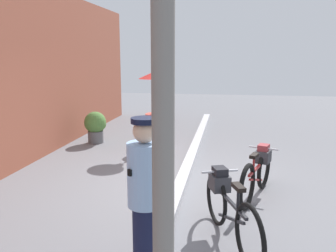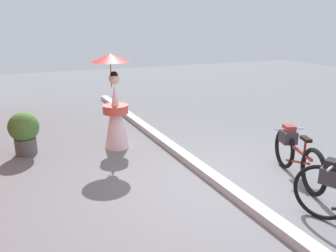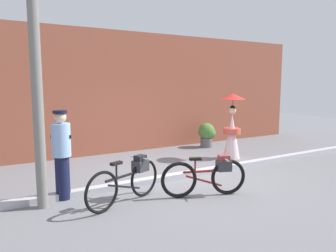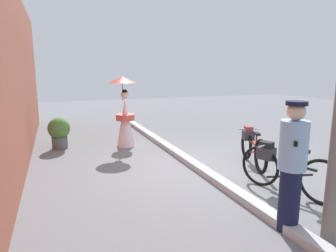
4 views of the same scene
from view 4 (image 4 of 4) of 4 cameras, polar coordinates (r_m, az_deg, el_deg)
ground_plane at (r=6.31m, az=5.12°, el=-7.94°), size 30.00×30.00×0.00m
sidewalk_curb at (r=6.29m, az=5.12°, el=-7.43°), size 14.00×0.20×0.12m
bicycle_near_officer at (r=5.29m, az=21.25°, el=-7.44°), size 1.65×0.72×0.81m
bicycle_far_side at (r=6.64m, az=15.81°, el=-3.74°), size 1.59×0.67×0.78m
person_officer at (r=3.97m, az=22.64°, el=-6.72°), size 0.34×0.34×1.65m
person_with_parasol at (r=7.94m, az=-8.27°, el=2.45°), size 0.72×0.72×1.84m
potted_plant_by_door at (r=8.19m, az=-20.06°, el=-0.94°), size 0.57×0.56×0.81m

